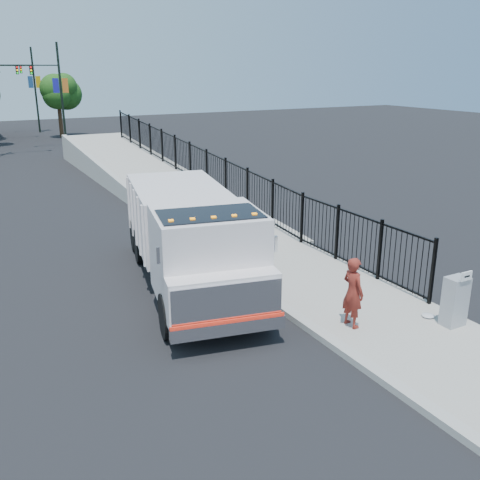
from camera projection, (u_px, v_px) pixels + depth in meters
name	position (u px, v px, depth m)	size (l,w,h in m)	color
ground	(277.00, 307.00, 14.42)	(120.00, 120.00, 0.00)	black
sidewalk	(383.00, 319.00, 13.60)	(3.55, 12.00, 0.12)	#9E998E
curb	(322.00, 335.00, 12.73)	(0.30, 12.00, 0.16)	#ADAAA3
ramp	(152.00, 187.00, 28.77)	(3.95, 24.00, 1.70)	#9E998E
iron_fence	(207.00, 182.00, 25.79)	(0.10, 28.00, 1.80)	black
truck	(190.00, 234.00, 15.27)	(4.29, 8.76, 2.88)	black
worker	(353.00, 292.00, 12.85)	(0.64, 0.42, 1.76)	maroon
utility_cabinet	(455.00, 301.00, 12.97)	(0.55, 0.40, 1.25)	gray
arrow_sign	(466.00, 276.00, 12.55)	(0.35, 0.04, 0.22)	white
debris	(428.00, 315.00, 13.55)	(0.32, 0.32, 0.08)	silver
light_pole_1	(57.00, 91.00, 41.61)	(3.78, 0.22, 8.00)	black
light_pole_3	(32.00, 87.00, 51.55)	(3.77, 0.22, 8.00)	black
tree_1	(58.00, 93.00, 47.99)	(2.60, 2.60, 5.30)	#382314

